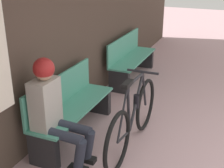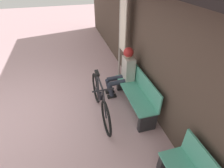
% 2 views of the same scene
% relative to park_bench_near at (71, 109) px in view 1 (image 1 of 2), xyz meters
% --- Properties ---
extents(storefront_wall, '(12.00, 0.56, 3.20)m').
position_rel_park_bench_near_xyz_m(storefront_wall, '(-0.23, 0.30, 1.29)').
color(storefront_wall, '#4C3D33').
rests_on(storefront_wall, ground_plane).
extents(park_bench_near, '(1.52, 0.42, 0.82)m').
position_rel_park_bench_near_xyz_m(park_bench_near, '(0.00, 0.00, 0.00)').
color(park_bench_near, '#51A88E').
rests_on(park_bench_near, ground_plane).
extents(bicycle, '(1.70, 0.40, 0.94)m').
position_rel_park_bench_near_xyz_m(bicycle, '(0.04, -0.83, 0.01)').
color(bicycle, black).
rests_on(bicycle, ground_plane).
extents(person_seated, '(0.34, 0.66, 1.22)m').
position_rel_park_bench_near_xyz_m(person_seated, '(-0.55, -0.11, 0.31)').
color(person_seated, '#2D3342').
rests_on(person_seated, ground_plane).
extents(park_bench_far, '(1.56, 0.42, 0.82)m').
position_rel_park_bench_near_xyz_m(park_bench_far, '(2.27, 0.00, 0.00)').
color(park_bench_far, '#51A88E').
rests_on(park_bench_far, ground_plane).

